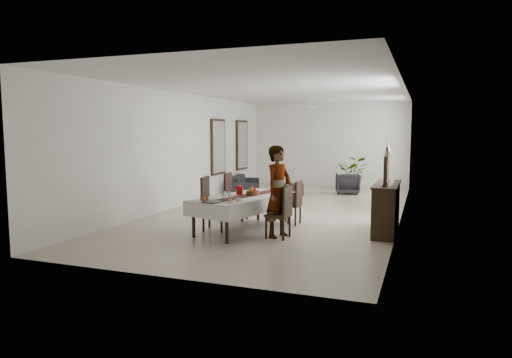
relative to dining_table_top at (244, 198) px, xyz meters
The scene contains 87 objects.
floor 2.76m from the dining_table_top, 88.19° to the left, with size 6.00×12.00×0.00m, color beige.
ceiling 3.65m from the dining_table_top, 88.19° to the left, with size 6.00×12.00×0.02m, color white.
wall_back 8.72m from the dining_table_top, 89.44° to the left, with size 6.00×0.02×3.20m, color white.
wall_front 3.45m from the dining_table_top, 88.54° to the right, with size 6.00×0.02×3.20m, color white.
wall_left 4.05m from the dining_table_top, 137.50° to the left, with size 0.02×12.00×3.20m, color white.
wall_right 4.18m from the dining_table_top, 40.89° to the left, with size 0.02×12.00×3.20m, color white.
dining_table_top is the anchor object (origin of this frame).
table_leg_fl 1.25m from the dining_table_top, 126.58° to the right, with size 0.07×0.07×0.68m, color black.
table_leg_fr 1.25m from the dining_table_top, 84.37° to the right, with size 0.07×0.07×0.68m, color black.
table_leg_bl 1.25m from the dining_table_top, 95.63° to the left, with size 0.07×0.07×0.68m, color black.
table_leg_br 1.25m from the dining_table_top, 53.42° to the left, with size 0.07×0.07×0.68m, color black.
tablecloth_top 0.03m from the dining_table_top, ahead, with size 1.15×2.51×0.01m, color silver.
tablecloth_drape_left 0.58m from the dining_table_top, 164.52° to the left, with size 0.01×2.51×0.29m, color silver.
tablecloth_drape_right 0.58m from the dining_table_top, 15.48° to the right, with size 0.01×2.51×0.29m, color white.
tablecloth_drape_near 1.26m from the dining_table_top, 105.48° to the right, with size 1.15×0.01×0.29m, color white.
tablecloth_drape_far 1.26m from the dining_table_top, 74.52° to the left, with size 1.15×0.01×0.29m, color silver.
table_runner 0.04m from the dining_table_top, behind, with size 0.34×2.44×0.00m, color #572219.
red_pitcher 0.31m from the dining_table_top, 133.56° to the left, with size 0.15×0.15×0.19m, color #9C0E0B.
pitcher_handle 0.38m from the dining_table_top, 140.40° to the left, with size 0.12×0.12×0.02m, color maroon.
wine_glass_near 0.65m from the dining_table_top, 95.02° to the right, with size 0.07×0.07×0.17m, color silver.
wine_glass_mid 0.56m from the dining_table_top, 115.78° to the right, with size 0.07×0.07×0.17m, color white.
teacup_right 0.66m from the dining_table_top, 78.91° to the right, with size 0.09×0.09×0.06m, color silver.
saucer_right 0.66m from the dining_table_top, 78.91° to the right, with size 0.15×0.15×0.01m, color silver.
teacup_left 0.45m from the dining_table_top, 146.08° to the right, with size 0.09×0.09×0.06m, color silver.
saucer_left 0.45m from the dining_table_top, 146.08° to the right, with size 0.15×0.15×0.01m, color white.
plate_near_right 0.94m from the dining_table_top, 85.34° to the right, with size 0.23×0.23×0.01m, color white.
bread_near_right 0.94m from the dining_table_top, 85.34° to the right, with size 0.09×0.09×0.09m, color tan.
plate_near_left 0.79m from the dining_table_top, 127.28° to the right, with size 0.23×0.23×0.01m, color silver.
plate_far_left 0.62m from the dining_table_top, 104.72° to the left, with size 0.23×0.23×0.01m, color white.
serving_tray 1.02m from the dining_table_top, 105.48° to the right, with size 0.35×0.35×0.02m, color #414146.
jam_jar_a 1.08m from the dining_table_top, 116.99° to the right, with size 0.06×0.06×0.07m, color brown.
jam_jar_b 1.04m from the dining_table_top, 122.89° to the right, with size 0.06×0.06×0.07m, color maroon.
jam_jar_c 0.94m from the dining_table_top, 121.83° to the right, with size 0.06×0.06×0.07m, color #885713.
fruit_basket 0.26m from the dining_table_top, 63.21° to the left, with size 0.29×0.29×0.10m, color brown.
fruit_red 0.32m from the dining_table_top, 58.02° to the left, with size 0.09×0.09×0.09m, color #A52C10.
fruit_green 0.31m from the dining_table_top, 72.48° to the left, with size 0.08×0.08×0.08m, color #497F26.
fruit_yellow 0.25m from the dining_table_top, 60.49° to the left, with size 0.08×0.08×0.08m, color gold.
chair_right_near_seat 1.01m from the dining_table_top, 24.78° to the right, with size 0.44×0.44×0.05m, color black.
chair_right_near_leg_fl 1.31m from the dining_table_top, 29.78° to the right, with size 0.04×0.04×0.44m, color black.
chair_right_near_leg_fr 1.21m from the dining_table_top, 12.65° to the right, with size 0.04×0.04×0.44m, color black.
chair_right_near_leg_bl 1.02m from the dining_table_top, 39.73° to the right, with size 0.04×0.04×0.44m, color black.
chair_right_near_leg_br 0.90m from the dining_table_top, 16.68° to the right, with size 0.04×0.04×0.44m, color black.
chair_right_near_back 1.17m from the dining_table_top, 21.32° to the right, with size 0.44×0.04×0.56m, color black.
chair_right_far_seat 1.26m from the dining_table_top, 52.55° to the left, with size 0.42×0.42×0.05m, color black.
chair_right_far_leg_fl 1.31m from the dining_table_top, 41.02° to the left, with size 0.04×0.04×0.42m, color black.
chair_right_far_leg_fr 1.55m from the dining_table_top, 50.78° to the left, with size 0.04×0.04×0.42m, color black.
chair_right_far_leg_bl 1.11m from the dining_table_top, 55.18° to the left, with size 0.04×0.04×0.42m, color black.
chair_right_far_leg_br 1.39m from the dining_table_top, 63.27° to the left, with size 0.04×0.04×0.42m, color black.
chair_right_far_back 1.35m from the dining_table_top, 45.76° to the left, with size 0.42×0.04×0.54m, color black.
chair_left_near_seat 0.66m from the dining_table_top, 162.71° to the right, with size 0.49×0.49×0.06m, color black.
chair_left_near_leg_fl 0.95m from the dining_table_top, behind, with size 0.05×0.05×0.48m, color black.
chair_left_near_leg_fr 0.99m from the dining_table_top, 151.86° to the right, with size 0.05×0.05×0.48m, color black.
chair_left_near_leg_bl 0.63m from the dining_table_top, behind, with size 0.05×0.05×0.48m, color black.
chair_left_near_leg_br 0.70m from the dining_table_top, 136.25° to the right, with size 0.05×0.05×0.48m, color black.
chair_left_near_back 0.86m from the dining_table_top, 165.19° to the right, with size 0.49×0.04×0.62m, color black.
chair_left_far_seat 1.20m from the dining_table_top, 120.61° to the left, with size 0.48×0.48×0.05m, color black.
chair_left_far_leg_fl 1.52m from the dining_table_top, 124.19° to the left, with size 0.05×0.05×0.47m, color black.
chair_left_far_leg_fr 1.22m from the dining_table_top, 134.05° to the left, with size 0.05×0.05×0.47m, color black.
chair_left_far_leg_bl 1.38m from the dining_table_top, 109.03° to the left, with size 0.05×0.05×0.47m, color black.
chair_left_far_leg_br 1.04m from the dining_table_top, 115.01° to the left, with size 0.05×0.05×0.47m, color black.
chair_left_far_back 1.30m from the dining_table_top, 129.30° to the left, with size 0.48×0.04×0.61m, color black.
woman 0.93m from the dining_table_top, 19.41° to the right, with size 0.67×0.44×1.84m, color #999DA2.
sideboard_body 2.98m from the dining_table_top, 15.83° to the left, with size 0.45×1.68×1.01m, color black.
sideboard_top 2.99m from the dining_table_top, 15.83° to the left, with size 0.49×1.74×0.03m, color black.
candlestick_near_base 2.89m from the dining_table_top, ahead, with size 0.11×0.11×0.03m, color black.
candlestick_near_shaft 2.94m from the dining_table_top, ahead, with size 0.06×0.06×0.56m, color black.
candlestick_near_candle 3.03m from the dining_table_top, ahead, with size 0.04×0.04×0.09m, color white.
candlestick_mid_base 2.96m from the dining_table_top, 12.68° to the left, with size 0.11×0.11×0.03m, color black.
candlestick_mid_shaft 3.03m from the dining_table_top, 12.68° to the left, with size 0.06×0.06×0.73m, color black.
candlestick_mid_candle 3.15m from the dining_table_top, 12.68° to the left, with size 0.04×0.04×0.09m, color beige.
candlestick_far_base 3.09m from the dining_table_top, 20.87° to the left, with size 0.11×0.11×0.03m, color black.
candlestick_far_shaft 3.14m from the dining_table_top, 20.87° to the left, with size 0.06×0.06×0.62m, color black.
candlestick_far_candle 3.23m from the dining_table_top, 20.87° to the left, with size 0.04×0.04×0.09m, color beige.
sofa 6.39m from the dining_table_top, 111.50° to the left, with size 1.96×0.77×0.57m, color #282429.
armchair 6.67m from the dining_table_top, 79.99° to the left, with size 0.75×0.77×0.70m, color #2A282D.
coffee_table 5.75m from the dining_table_top, 95.85° to the left, with size 0.83×0.55×0.37m, color black.
potted_plant 7.82m from the dining_table_top, 81.17° to the left, with size 1.09×0.95×1.21m, color #255A24.
mirror_frame_near 5.73m from the dining_table_top, 120.55° to the left, with size 0.06×1.05×1.85m, color black.
mirror_glass_near 5.71m from the dining_table_top, 120.25° to the left, with size 0.01×0.90×1.70m, color white.
mirror_frame_far 7.59m from the dining_table_top, 112.42° to the left, with size 0.06×1.05×1.85m, color black.
mirror_glass_far 7.58m from the dining_table_top, 112.17° to the left, with size 0.01×0.90×1.70m, color silver.
fan_rod 6.16m from the dining_table_top, 89.15° to the left, with size 0.04×0.04×0.20m, color white.
fan_hub 6.08m from the dining_table_top, 89.15° to the left, with size 0.16×0.16×0.08m, color silver.
fan_blade_n 6.41m from the dining_table_top, 89.20° to the left, with size 0.10×0.55×0.01m, color white.
fan_blade_s 5.76m from the dining_table_top, 89.09° to the left, with size 0.10×0.55×0.01m, color silver.
fan_blade_e 6.10m from the dining_table_top, 85.62° to the left, with size 0.55×0.10×0.01m, color silver.
fan_blade_w 6.09m from the dining_table_top, 92.68° to the left, with size 0.55×0.10×0.01m, color silver.
Camera 1 is at (3.48, -11.60, 2.12)m, focal length 32.00 mm.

